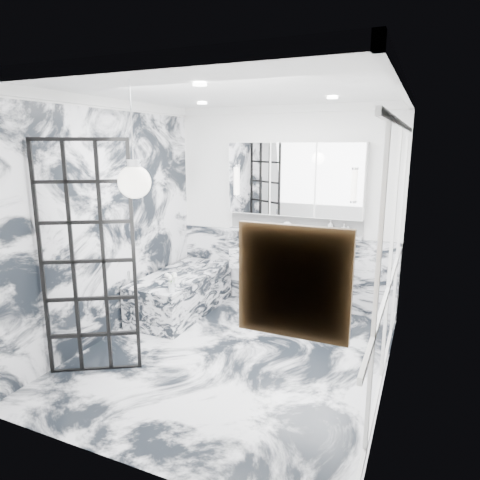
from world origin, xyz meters
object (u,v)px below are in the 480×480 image
at_px(crittall_door, 88,261).
at_px(mirror_cabinet, 294,179).
at_px(trough_sink, 288,260).
at_px(bathtub, 182,293).

distance_m(crittall_door, mirror_cabinet, 2.94).
relative_size(trough_sink, mirror_cabinet, 0.84).
relative_size(crittall_door, bathtub, 1.42).
relative_size(crittall_door, mirror_cabinet, 1.23).
distance_m(mirror_cabinet, bathtub, 2.20).
bearing_deg(bathtub, mirror_cabinet, 32.06).
height_order(crittall_door, bathtub, crittall_door).
relative_size(trough_sink, bathtub, 0.97).
distance_m(trough_sink, mirror_cabinet, 1.10).
bearing_deg(trough_sink, bathtub, -153.52).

